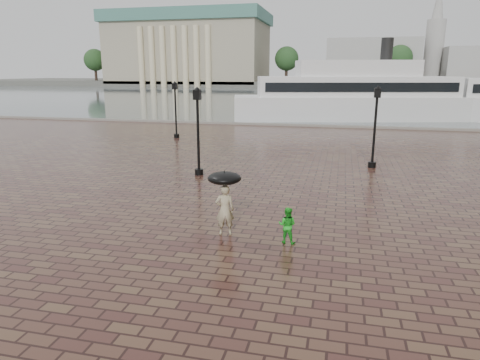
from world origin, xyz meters
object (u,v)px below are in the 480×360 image
(adult_pedestrian, at_px, (225,210))
(child_pedestrian, at_px, (287,225))
(ferry_near, at_px, (355,96))
(street_lamps, at_px, (241,120))

(adult_pedestrian, bearing_deg, child_pedestrian, 155.84)
(child_pedestrian, height_order, ferry_near, ferry_near)
(adult_pedestrian, distance_m, child_pedestrian, 2.14)
(adult_pedestrian, bearing_deg, ferry_near, -114.99)
(child_pedestrian, bearing_deg, street_lamps, -63.44)
(street_lamps, bearing_deg, ferry_near, 73.05)
(child_pedestrian, bearing_deg, ferry_near, -86.76)
(adult_pedestrian, height_order, child_pedestrian, adult_pedestrian)
(street_lamps, distance_m, ferry_near, 25.52)
(child_pedestrian, bearing_deg, adult_pedestrian, 0.88)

